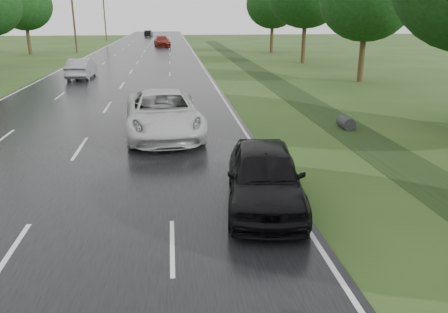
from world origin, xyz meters
TOP-DOWN VIEW (x-y plane):
  - ground at (0.00, 0.00)m, footprint 220.00×220.00m
  - road at (0.00, 45.00)m, footprint 14.00×180.00m
  - edge_stripe_east at (6.75, 45.00)m, footprint 0.12×180.00m
  - edge_stripe_west at (-6.75, 45.00)m, footprint 0.12×180.00m
  - center_line at (0.00, 45.00)m, footprint 0.12×180.00m
  - drainage_ditch at (11.50, 18.71)m, footprint 2.20×120.00m
  - utility_pole_far at (-9.20, 55.00)m, footprint 1.60×0.26m
  - utility_pole_distant at (-9.20, 85.00)m, footprint 1.60×0.26m
  - tree_east_f at (17.50, 52.00)m, footprint 7.20×7.20m
  - tree_west_f at (-14.80, 53.00)m, footprint 7.00×7.00m
  - white_pickup at (3.21, 9.71)m, footprint 3.61×6.88m
  - dark_sedan at (6.00, 2.00)m, footprint 2.64×5.13m
  - silver_sedan at (-3.59, 28.24)m, footprint 1.80×4.86m
  - far_car_red at (2.33, 65.47)m, footprint 3.02×5.87m
  - far_car_dark at (-1.39, 99.86)m, footprint 1.88×4.50m

SIDE VIEW (x-z plane):
  - ground at x=0.00m, z-range 0.00..0.00m
  - road at x=0.00m, z-range 0.00..0.04m
  - drainage_ditch at x=11.50m, z-range -0.24..0.32m
  - edge_stripe_east at x=6.75m, z-range 0.04..0.05m
  - edge_stripe_west at x=-6.75m, z-range 0.04..0.05m
  - center_line at x=0.00m, z-range 0.04..0.05m
  - far_car_dark at x=-1.39m, z-range 0.04..1.49m
  - silver_sedan at x=-3.59m, z-range 0.04..1.63m
  - far_car_red at x=2.33m, z-range 0.04..1.67m
  - dark_sedan at x=6.00m, z-range 0.04..1.71m
  - white_pickup at x=3.21m, z-range 0.04..1.89m
  - utility_pole_far at x=-9.20m, z-range 0.20..10.20m
  - utility_pole_distant at x=-9.20m, z-range 0.20..10.20m
  - tree_west_f at x=-14.80m, z-range 1.49..10.78m
  - tree_east_f at x=17.50m, z-range 1.56..11.18m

